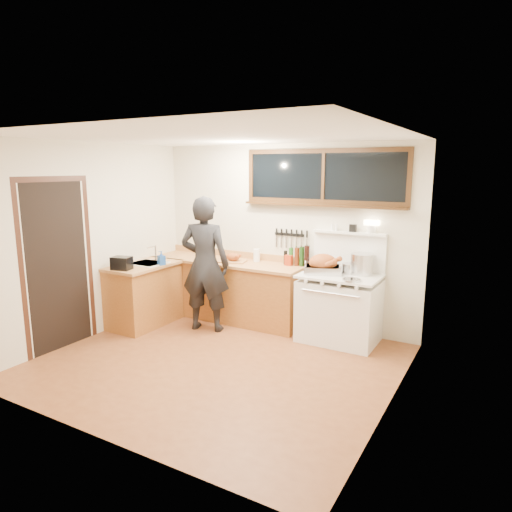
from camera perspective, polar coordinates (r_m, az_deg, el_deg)
The scene contains 20 objects.
ground_plane at distance 5.55m, azimuth -4.91°, elevation -13.28°, with size 4.00×3.50×0.02m, color brown.
room_shell at distance 5.10m, azimuth -5.22°, elevation 3.98°, with size 4.10×3.60×2.65m.
counter_back at distance 6.95m, azimuth -3.66°, elevation -4.14°, with size 2.44×0.64×1.00m.
counter_left at distance 6.87m, azimuth -13.79°, elevation -4.65°, with size 0.64×1.09×0.90m.
sink_unit at distance 6.82m, azimuth -13.39°, elevation -1.33°, with size 0.50×0.45×0.37m.
vintage_stove at distance 6.15m, azimuth 10.40°, elevation -6.21°, with size 1.02×0.74×1.60m.
back_window at distance 6.31m, azimuth 8.37°, elevation 9.03°, with size 2.32×0.13×0.77m.
left_doorway at distance 6.18m, azimuth -23.51°, elevation -0.95°, with size 0.02×1.04×2.17m.
knife_strip at distance 6.58m, azimuth 4.32°, elevation 2.58°, with size 0.52×0.03×0.28m.
man at distance 6.38m, azimuth -6.39°, elevation -1.02°, with size 0.79×0.62×1.89m.
soap_bottle at distance 6.64m, azimuth -11.74°, elevation -0.24°, with size 0.12×0.12×0.20m.
toaster at distance 6.47m, azimuth -16.45°, elevation -0.87°, with size 0.29×0.23×0.18m.
cutting_board at distance 6.72m, azimuth -2.87°, elevation -0.31°, with size 0.44×0.37×0.14m.
roast_turkey at distance 6.06m, azimuth 8.41°, elevation -1.17°, with size 0.57×0.50×0.26m.
stockpot at distance 6.08m, azimuth 13.09°, elevation -0.98°, with size 0.38×0.38×0.28m.
saucepan at distance 6.11m, azimuth 11.56°, elevation -1.52°, with size 0.19×0.30×0.13m.
pot_lid at distance 5.73m, azimuth 11.85°, elevation -2.93°, with size 0.30×0.30×0.04m.
coffee_tin at distance 6.49m, azimuth 4.11°, elevation -0.54°, with size 0.10×0.08×0.15m.
pitcher at distance 6.74m, azimuth 0.08°, elevation 0.09°, with size 0.10×0.10×0.19m.
bottle_cluster at distance 6.46m, azimuth 5.35°, elevation -0.07°, with size 0.39×0.07×0.30m.
Camera 1 is at (2.89, -4.16, 2.27)m, focal length 32.00 mm.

